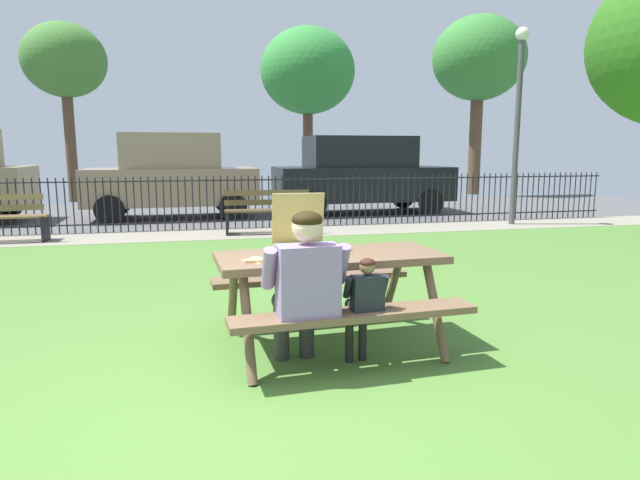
# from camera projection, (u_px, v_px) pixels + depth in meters

# --- Properties ---
(ground) EXTENTS (28.00, 12.13, 0.02)m
(ground) POSITION_uv_depth(u_px,v_px,m) (216.00, 319.00, 5.23)
(ground) COLOR #4C7831
(cobblestone_walkway) EXTENTS (28.00, 1.40, 0.01)m
(cobblestone_walkway) POSITION_uv_depth(u_px,v_px,m) (205.00, 235.00, 10.39)
(cobblestone_walkway) COLOR gray
(street_asphalt) EXTENTS (28.00, 6.02, 0.01)m
(street_asphalt) POSITION_uv_depth(u_px,v_px,m) (202.00, 213.00, 13.96)
(street_asphalt) COLOR #515154
(picnic_table_foreground) EXTENTS (1.88, 1.58, 0.79)m
(picnic_table_foreground) POSITION_uv_depth(u_px,v_px,m) (330.00, 275.00, 4.39)
(picnic_table_foreground) COLOR brown
(picnic_table_foreground) RESTS_ON ground
(pizza_box_open) EXTENTS (0.44, 0.51, 0.48)m
(pizza_box_open) POSITION_uv_depth(u_px,v_px,m) (301.00, 243.00, 4.34)
(pizza_box_open) COLOR tan
(pizza_box_open) RESTS_ON picnic_table_foreground
(pizza_slice_on_table) EXTENTS (0.19, 0.23, 0.02)m
(pizza_slice_on_table) POSITION_uv_depth(u_px,v_px,m) (257.00, 259.00, 4.10)
(pizza_slice_on_table) COLOR #F9E179
(pizza_slice_on_table) RESTS_ON picnic_table_foreground
(adult_at_table) EXTENTS (0.62, 0.61, 1.19)m
(adult_at_table) POSITION_uv_depth(u_px,v_px,m) (304.00, 285.00, 3.81)
(adult_at_table) COLOR #313131
(adult_at_table) RESTS_ON ground
(child_at_table) EXTENTS (0.33, 0.33, 0.84)m
(child_at_table) POSITION_uv_depth(u_px,v_px,m) (364.00, 301.00, 3.93)
(child_at_table) COLOR black
(child_at_table) RESTS_ON ground
(iron_fence_streetside) EXTENTS (18.51, 0.03, 1.08)m
(iron_fence_streetside) POSITION_uv_depth(u_px,v_px,m) (204.00, 203.00, 10.97)
(iron_fence_streetside) COLOR black
(iron_fence_streetside) RESTS_ON ground
(park_bench_center) EXTENTS (1.62, 0.55, 0.85)m
(park_bench_center) POSITION_uv_depth(u_px,v_px,m) (267.00, 212.00, 10.45)
(park_bench_center) COLOR brown
(park_bench_center) RESTS_ON ground
(lamp_post_walkway) EXTENTS (0.28, 0.28, 4.11)m
(lamp_post_walkway) POSITION_uv_depth(u_px,v_px,m) (518.00, 107.00, 11.45)
(lamp_post_walkway) COLOR #4C4C51
(lamp_post_walkway) RESTS_ON ground
(parked_car_left) EXTENTS (3.95, 1.93, 1.98)m
(parked_car_left) POSITION_uv_depth(u_px,v_px,m) (172.00, 175.00, 12.74)
(parked_car_left) COLOR #9C8165
(parked_car_left) RESTS_ON ground
(parked_car_center) EXTENTS (4.43, 1.98, 1.94)m
(parked_car_center) POSITION_uv_depth(u_px,v_px,m) (361.00, 174.00, 13.76)
(parked_car_center) COLOR black
(parked_car_center) RESTS_ON ground
(far_tree_midleft) EXTENTS (2.44, 2.44, 5.38)m
(far_tree_midleft) POSITION_uv_depth(u_px,v_px,m) (65.00, 62.00, 16.31)
(far_tree_midleft) COLOR brown
(far_tree_midleft) RESTS_ON ground
(far_tree_center) EXTENTS (3.13, 3.13, 5.60)m
(far_tree_center) POSITION_uv_depth(u_px,v_px,m) (308.00, 72.00, 17.96)
(far_tree_center) COLOR brown
(far_tree_center) RESTS_ON ground
(far_tree_midright) EXTENTS (3.27, 3.27, 6.29)m
(far_tree_midright) POSITION_uv_depth(u_px,v_px,m) (479.00, 60.00, 19.23)
(far_tree_midright) COLOR brown
(far_tree_midright) RESTS_ON ground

